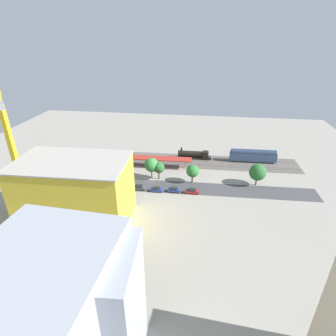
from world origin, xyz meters
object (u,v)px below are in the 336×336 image
parked_car_2 (157,190)px  platform_canopy_near (132,157)px  parked_car_4 (121,187)px  parked_car_1 (174,190)px  street_tree_0 (159,168)px  passenger_coach (253,155)px  box_truck_1 (90,188)px  parked_car_0 (192,191)px  street_tree_1 (193,171)px  construction_building (76,192)px  parked_car_3 (139,188)px  parked_car_6 (88,184)px  traffic_light (121,168)px  box_truck_2 (111,189)px  parked_car_5 (103,186)px  locomotive (195,155)px  street_tree_2 (258,172)px  street_tree_3 (151,165)px  box_truck_0 (99,191)px  tower_crane (11,145)px

parked_car_2 → platform_canopy_near: bearing=-54.5°
parked_car_2 → parked_car_4: 12.97m
parked_car_1 → street_tree_0: street_tree_0 is taller
passenger_coach → box_truck_1: passenger_coach is taller
parked_car_0 → street_tree_1: size_ratio=0.66×
construction_building → parked_car_1: bearing=-144.9°
parked_car_3 → parked_car_6: (19.37, -0.09, -0.06)m
parked_car_0 → construction_building: bearing=30.6°
traffic_light → box_truck_2: bearing=88.3°
platform_canopy_near → parked_car_1: size_ratio=11.95×
box_truck_1 → box_truck_2: 7.81m
parked_car_5 → parked_car_0: bearing=-178.7°
parked_car_6 → locomotive: bearing=-142.0°
box_truck_1 → street_tree_2: bearing=-167.4°
parked_car_3 → parked_car_5: bearing=3.6°
construction_building → traffic_light: 28.03m
passenger_coach → street_tree_2: size_ratio=2.39×
box_truck_2 → street_tree_3: bearing=-132.6°
parked_car_2 → parked_car_6: (25.85, -0.65, -0.02)m
locomotive → traffic_light: bearing=39.2°
parked_car_3 → street_tree_1: 20.63m
parked_car_6 → box_truck_0: box_truck_0 is taller
box_truck_0 → street_tree_2: (-54.73, -14.80, 3.61)m
box_truck_1 → street_tree_1: size_ratio=1.29×
parked_car_0 → traffic_light: (27.51, -7.79, 3.47)m
platform_canopy_near → parked_car_0: platform_canopy_near is taller
parked_car_5 → traffic_light: traffic_light is taller
street_tree_0 → parked_car_0: bearing=146.1°
platform_canopy_near → locomotive: bearing=-157.0°
passenger_coach → parked_car_3: (43.67, 29.74, -2.25)m
tower_crane → box_truck_2: bearing=-161.3°
passenger_coach → box_truck_0: (56.31, 35.52, -1.41)m
passenger_coach → parked_car_3: passenger_coach is taller
parked_car_1 → street_tree_2: size_ratio=0.50×
tower_crane → street_tree_2: 81.87m
street_tree_0 → street_tree_2: (-36.30, -0.28, 0.34)m
platform_canopy_near → construction_building: (6.36, 38.17, 5.50)m
street_tree_3 → tower_crane: bearing=29.7°
parked_car_3 → street_tree_2: (-42.09, -9.02, 4.45)m
locomotive → box_truck_0: locomotive is taller
tower_crane → construction_building: bearing=163.2°
construction_building → platform_canopy_near: bearing=-100.8°
platform_canopy_near → tower_crane: bearing=48.4°
parked_car_4 → box_truck_0: (6.16, 5.42, 0.87)m
parked_car_5 → box_truck_0: 5.05m
parked_car_4 → parked_car_5: parked_car_4 is taller
parked_car_0 → box_truck_2: size_ratio=0.51×
box_truck_0 → street_tree_1: (-31.30, -13.63, 3.11)m
passenger_coach → parked_car_4: 58.53m
parked_car_1 → street_tree_2: street_tree_2 is taller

